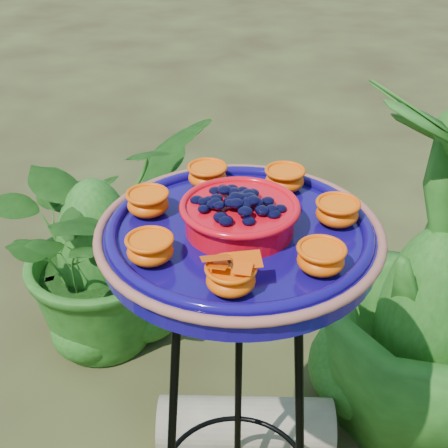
# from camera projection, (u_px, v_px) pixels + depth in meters

# --- Properties ---
(tripod_stand) EXTENTS (0.36, 0.38, 0.95)m
(tripod_stand) POSITION_uv_depth(u_px,v_px,m) (237.00, 399.00, 1.31)
(tripod_stand) COLOR black
(tripod_stand) RESTS_ON ground
(feeder_dish) EXTENTS (0.51, 0.51, 0.11)m
(feeder_dish) POSITION_uv_depth(u_px,v_px,m) (240.00, 231.00, 1.09)
(feeder_dish) COLOR #10075B
(feeder_dish) RESTS_ON tripod_stand
(driftwood_log) EXTENTS (0.53, 0.21, 0.17)m
(driftwood_log) POSITION_uv_depth(u_px,v_px,m) (246.00, 426.00, 1.86)
(driftwood_log) COLOR gray
(driftwood_log) RESTS_ON ground
(shrub_back_left) EXTENTS (0.93, 0.96, 0.82)m
(shrub_back_left) POSITION_uv_depth(u_px,v_px,m) (97.00, 238.00, 2.14)
(shrub_back_left) COLOR #1C4913
(shrub_back_left) RESTS_ON ground
(shrub_back_right) EXTENTS (0.79, 0.79, 1.09)m
(shrub_back_right) POSITION_uv_depth(u_px,v_px,m) (435.00, 279.00, 1.72)
(shrub_back_right) COLOR #1C4913
(shrub_back_right) RESTS_ON ground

